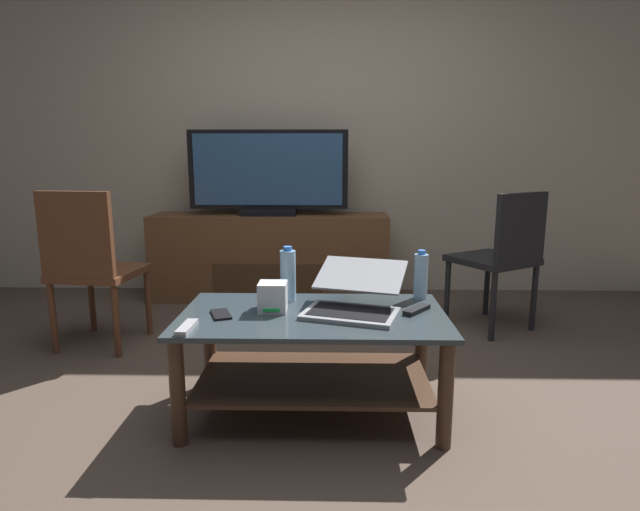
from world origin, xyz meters
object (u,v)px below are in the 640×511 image
object	(u,v)px
laptop	(355,297)
cell_phone	(221,314)
water_bottle_far	(288,275)
router_box	(273,297)
media_cabinet	(270,257)
side_chair	(91,263)
television	(268,175)
water_bottle_near	(421,276)
soundbar_remote	(417,310)
dining_chair	(503,253)
coffee_table	(313,345)
tv_remote	(187,327)

from	to	relation	value
laptop	cell_phone	world-z (taller)	laptop
laptop	water_bottle_far	size ratio (longest dim) A/B	2.04
router_box	water_bottle_far	bearing A→B (deg)	72.13
media_cabinet	cell_phone	world-z (taller)	media_cabinet
side_chair	water_bottle_far	xyz separation A→B (m)	(1.16, -0.54, 0.06)
television	water_bottle_near	world-z (taller)	television
router_box	water_bottle_near	world-z (taller)	water_bottle_near
router_box	water_bottle_near	distance (m)	0.70
water_bottle_far	soundbar_remote	world-z (taller)	water_bottle_far
dining_chair	coffee_table	bearing A→B (deg)	-136.33
water_bottle_far	cell_phone	size ratio (longest dim) A/B	1.80
coffee_table	television	bearing A→B (deg)	102.46
router_box	cell_phone	world-z (taller)	router_box
coffee_table	router_box	bearing A→B (deg)	171.34
dining_chair	water_bottle_far	bearing A→B (deg)	-144.39
side_chair	soundbar_remote	distance (m)	1.86
media_cabinet	side_chair	distance (m)	1.43
router_box	soundbar_remote	bearing A→B (deg)	-0.01
coffee_table	water_bottle_far	size ratio (longest dim) A/B	4.43
dining_chair	media_cabinet	bearing A→B (deg)	154.57
dining_chair	laptop	world-z (taller)	dining_chair
tv_remote	cell_phone	bearing A→B (deg)	65.33
media_cabinet	router_box	size ratio (longest dim) A/B	14.42
laptop	tv_remote	bearing A→B (deg)	-158.50
television	water_bottle_far	size ratio (longest dim) A/B	4.75
dining_chair	water_bottle_far	distance (m)	1.56
laptop	tv_remote	size ratio (longest dim) A/B	3.22
dining_chair	tv_remote	world-z (taller)	dining_chair
laptop	router_box	xyz separation A→B (m)	(-0.35, -0.01, 0.00)
router_box	tv_remote	bearing A→B (deg)	-140.56
water_bottle_near	cell_phone	size ratio (longest dim) A/B	1.63
coffee_table	router_box	world-z (taller)	router_box
television	water_bottle_near	xyz separation A→B (m)	(0.89, -1.57, -0.40)
coffee_table	soundbar_remote	distance (m)	0.47
water_bottle_far	tv_remote	world-z (taller)	water_bottle_far
media_cabinet	laptop	xyz separation A→B (m)	(0.58, -1.80, 0.19)
media_cabinet	laptop	distance (m)	1.90
water_bottle_far	television	bearing A→B (deg)	99.77
coffee_table	side_chair	bearing A→B (deg)	150.45
router_box	laptop	bearing A→B (deg)	1.37
television	laptop	xyz separation A→B (m)	(0.58, -1.78, -0.45)
water_bottle_far	media_cabinet	bearing A→B (deg)	99.64
cell_phone	tv_remote	xyz separation A→B (m)	(-0.09, -0.18, 0.01)
coffee_table	side_chair	size ratio (longest dim) A/B	1.21
laptop	router_box	size ratio (longest dim) A/B	4.11
television	dining_chair	bearing A→B (deg)	-24.77
router_box	tv_remote	world-z (taller)	router_box
coffee_table	water_bottle_far	world-z (taller)	water_bottle_far
laptop	cell_phone	bearing A→B (deg)	-172.38
laptop	water_bottle_far	bearing A→B (deg)	152.73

